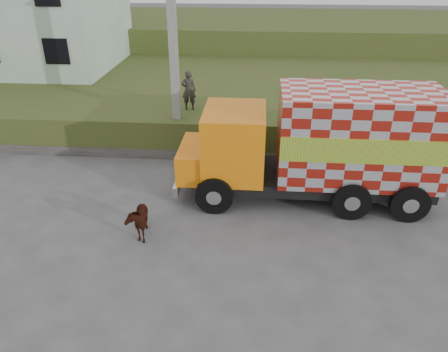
# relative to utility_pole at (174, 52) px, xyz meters

# --- Properties ---
(ground) EXTENTS (120.00, 120.00, 0.00)m
(ground) POSITION_rel_utility_pole_xyz_m (1.00, -4.60, -4.08)
(ground) COLOR #474749
(ground) RESTS_ON ground
(embankment) EXTENTS (40.00, 12.00, 1.50)m
(embankment) POSITION_rel_utility_pole_xyz_m (1.00, 5.40, -3.33)
(embankment) COLOR #2E521B
(embankment) RESTS_ON ground
(embankment_far) EXTENTS (40.00, 12.00, 3.00)m
(embankment_far) POSITION_rel_utility_pole_xyz_m (1.00, 17.40, -2.58)
(embankment_far) COLOR #2E521B
(embankment_far) RESTS_ON ground
(retaining_strip) EXTENTS (16.00, 0.50, 0.40)m
(retaining_strip) POSITION_rel_utility_pole_xyz_m (-1.00, -0.40, -3.88)
(retaining_strip) COLOR #595651
(retaining_strip) RESTS_ON ground
(building) EXTENTS (10.00, 8.00, 6.00)m
(building) POSITION_rel_utility_pole_xyz_m (-10.00, 8.40, 0.42)
(building) COLOR silver
(building) RESTS_ON embankment
(utility_pole) EXTENTS (1.20, 0.30, 8.00)m
(utility_pole) POSITION_rel_utility_pole_xyz_m (0.00, 0.00, 0.00)
(utility_pole) COLOR gray
(utility_pole) RESTS_ON ground
(cargo_truck) EXTENTS (8.23, 2.88, 3.66)m
(cargo_truck) POSITION_rel_utility_pole_xyz_m (5.21, -3.09, -2.19)
(cargo_truck) COLOR black
(cargo_truck) RESTS_ON ground
(cow) EXTENTS (0.86, 1.41, 1.11)m
(cow) POSITION_rel_utility_pole_xyz_m (-0.18, -5.79, -3.52)
(cow) COLOR black
(cow) RESTS_ON ground
(pedestrian) EXTENTS (0.62, 0.43, 1.61)m
(pedestrian) POSITION_rel_utility_pole_xyz_m (0.32, 1.16, -1.77)
(pedestrian) COLOR #2E2B29
(pedestrian) RESTS_ON embankment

